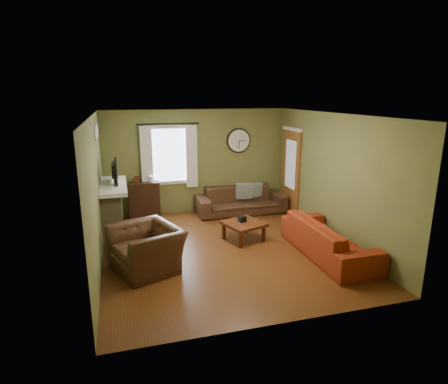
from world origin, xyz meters
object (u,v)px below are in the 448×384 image
object	(u,v)px
bookshelf	(144,200)
sofa_red	(328,238)
armchair	(146,248)
coffee_table	(244,231)
sofa_brown	(241,200)

from	to	relation	value
bookshelf	sofa_red	xyz separation A→B (m)	(3.17, -3.23, -0.11)
armchair	coffee_table	xyz separation A→B (m)	(2.04, 0.79, -0.18)
armchair	sofa_brown	bearing A→B (deg)	113.60
bookshelf	sofa_red	distance (m)	4.53
sofa_red	armchair	distance (m)	3.35
armchair	coffee_table	bearing A→B (deg)	89.39
sofa_brown	sofa_red	size ratio (longest dim) A/B	0.99
coffee_table	bookshelf	bearing A→B (deg)	131.66
sofa_red	coffee_table	size ratio (longest dim) A/B	3.10
bookshelf	sofa_brown	bearing A→B (deg)	-6.71
bookshelf	coffee_table	xyz separation A→B (m)	(1.87, -2.10, -0.25)
sofa_red	coffee_table	world-z (taller)	sofa_red
armchair	sofa_red	bearing A→B (deg)	62.37
sofa_red	armchair	size ratio (longest dim) A/B	1.95
sofa_brown	armchair	xyz separation A→B (m)	(-2.57, -2.61, 0.05)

